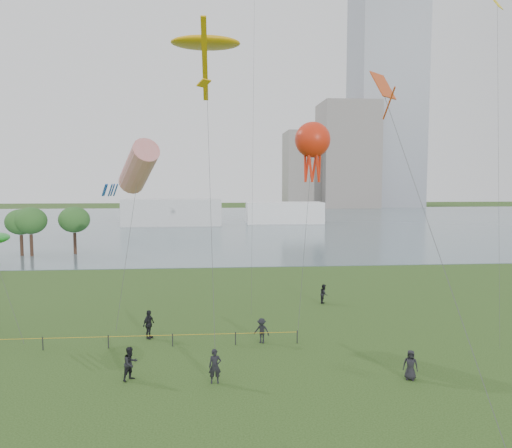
{
  "coord_description": "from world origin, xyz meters",
  "views": [
    {
      "loc": [
        -2.37,
        -18.95,
        10.67
      ],
      "look_at": [
        0.0,
        10.0,
        8.0
      ],
      "focal_mm": 35.0,
      "sensor_mm": 36.0,
      "label": 1
    }
  ],
  "objects": [
    {
      "name": "ground_plane",
      "position": [
        0.0,
        0.0,
        0.0
      ],
      "size": [
        400.0,
        400.0,
        0.0
      ],
      "primitive_type": "plane",
      "color": "#213D13"
    },
    {
      "name": "spectator_g",
      "position": [
        6.84,
        22.31,
        0.82
      ],
      "size": [
        0.88,
        0.98,
        1.65
      ],
      "primitive_type": "imported",
      "rotation": [
        0.0,
        0.0,
        1.19
      ],
      "color": "black",
      "rests_on": "ground_plane"
    },
    {
      "name": "spectator_c",
      "position": [
        -6.86,
        13.98,
        0.96
      ],
      "size": [
        0.95,
        1.21,
        1.92
      ],
      "primitive_type": "imported",
      "rotation": [
        0.0,
        0.0,
        1.08
      ],
      "color": "black",
      "rests_on": "ground_plane"
    },
    {
      "name": "spectator_a",
      "position": [
        -6.91,
        7.09,
        0.9
      ],
      "size": [
        1.09,
        1.1,
        1.8
      ],
      "primitive_type": "imported",
      "rotation": [
        0.0,
        0.0,
        0.84
      ],
      "color": "black",
      "rests_on": "ground_plane"
    },
    {
      "name": "building_low",
      "position": [
        32.0,
        168.0,
        14.0
      ],
      "size": [
        16.0,
        18.0,
        28.0
      ],
      "primitive_type": "cube",
      "color": "gray",
      "rests_on": "ground_plane"
    },
    {
      "name": "kite_delta",
      "position": [
        6.02,
        5.12,
        14.53
      ],
      "size": [
        2.75,
        10.2,
        15.88
      ],
      "rotation": [
        0.0,
        0.0,
        0.07
      ],
      "color": "#3F3F42"
    },
    {
      "name": "pavilion_right",
      "position": [
        14.0,
        98.0,
        2.5
      ],
      "size": [
        18.0,
        7.0,
        5.0
      ],
      "primitive_type": "cube",
      "color": "white",
      "rests_on": "ground_plane"
    },
    {
      "name": "spectator_d",
      "position": [
        7.9,
        5.94,
        0.8
      ],
      "size": [
        0.92,
        0.78,
        1.59
      ],
      "primitive_type": "imported",
      "rotation": [
        0.0,
        0.0,
        -0.43
      ],
      "color": "black",
      "rests_on": "ground_plane"
    },
    {
      "name": "kite_stingray",
      "position": [
        -3.01,
        20.38,
        20.93
      ],
      "size": [
        5.35,
        11.91,
        21.42
      ],
      "rotation": [
        0.0,
        0.0,
        0.26
      ],
      "color": "#3F3F42"
    },
    {
      "name": "pavilion_left",
      "position": [
        -12.0,
        95.0,
        3.0
      ],
      "size": [
        22.0,
        8.0,
        6.0
      ],
      "primitive_type": "cube",
      "color": "silver",
      "rests_on": "ground_plane"
    },
    {
      "name": "small_kites",
      "position": [
        0.31,
        18.3,
        22.19
      ],
      "size": [
        42.16,
        13.01,
        11.16
      ],
      "color": "#E5598C"
    },
    {
      "name": "kite_windsock",
      "position": [
        -7.78,
        17.08,
        11.46
      ],
      "size": [
        4.3,
        5.19,
        13.41
      ],
      "rotation": [
        0.0,
        0.0,
        -0.02
      ],
      "color": "#3F3F42"
    },
    {
      "name": "lake",
      "position": [
        0.0,
        100.0,
        0.02
      ],
      "size": [
        400.0,
        120.0,
        0.08
      ],
      "primitive_type": "cube",
      "color": "slate",
      "rests_on": "ground_plane"
    },
    {
      "name": "building_mid",
      "position": [
        46.0,
        162.0,
        19.0
      ],
      "size": [
        20.0,
        20.0,
        38.0
      ],
      "primitive_type": "cube",
      "color": "slate",
      "rests_on": "ground_plane"
    },
    {
      "name": "spectator_f",
      "position": [
        -2.45,
        6.33,
        0.9
      ],
      "size": [
        0.68,
        0.47,
        1.81
      ],
      "primitive_type": "imported",
      "rotation": [
        0.0,
        0.0,
        0.06
      ],
      "color": "black",
      "rests_on": "ground_plane"
    },
    {
      "name": "spectator_b",
      "position": [
        0.57,
        12.48,
        0.82
      ],
      "size": [
        1.21,
        1.01,
        1.63
      ],
      "primitive_type": "imported",
      "rotation": [
        0.0,
        0.0,
        -0.45
      ],
      "color": "black",
      "rests_on": "ground_plane"
    },
    {
      "name": "tower",
      "position": [
        62.0,
        168.0,
        60.0
      ],
      "size": [
        24.0,
        24.0,
        120.0
      ],
      "primitive_type": "cube",
      "color": "gray",
      "rests_on": "ground_plane"
    },
    {
      "name": "kite_octopus",
      "position": [
        4.29,
        15.02,
        13.24
      ],
      "size": [
        2.48,
        3.04,
        14.51
      ],
      "rotation": [
        0.0,
        0.0,
        0.4
      ],
      "color": "#3F3F42"
    },
    {
      "name": "fence",
      "position": [
        -15.26,
        12.23,
        0.55
      ],
      "size": [
        24.07,
        0.07,
        1.05
      ],
      "color": "black",
      "rests_on": "ground_plane"
    }
  ]
}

